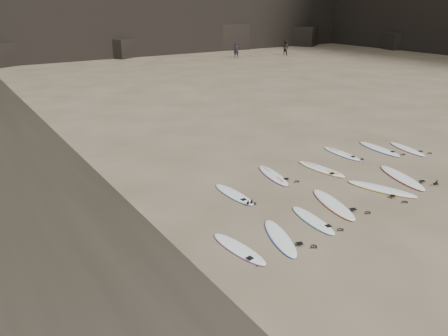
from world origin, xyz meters
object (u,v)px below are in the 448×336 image
object	(u,v)px
surfboard_1	(313,220)
person_a	(236,50)
surfboard_4	(402,177)
person_b	(285,48)
surfboard_3	(382,189)
surfboard_9	(379,149)
surfboard_10	(407,149)
surfboard_2	(333,204)
surfboard_7	(321,169)
surfboard_5	(234,194)
surfboard_8	(342,153)
surfboard_6	(273,175)
surfboard_0	(280,238)
surfboard_11	(239,248)

from	to	relation	value
surfboard_1	person_a	bearing A→B (deg)	66.44
surfboard_4	person_b	distance (m)	42.76
surfboard_3	person_b	bearing A→B (deg)	33.45
surfboard_9	surfboard_10	bearing A→B (deg)	-26.69
surfboard_1	surfboard_2	bearing A→B (deg)	25.73
surfboard_7	surfboard_2	bearing A→B (deg)	-133.74
surfboard_5	person_b	distance (m)	45.03
surfboard_4	surfboard_7	distance (m)	3.23
surfboard_4	surfboard_8	xyz separation A→B (m)	(0.23, 3.43, -0.01)
surfboard_2	surfboard_3	bearing A→B (deg)	14.94
surfboard_6	surfboard_9	distance (m)	6.48
surfboard_8	surfboard_9	bearing A→B (deg)	-11.98
surfboard_7	surfboard_9	distance (m)	4.31
surfboard_1	surfboard_10	world-z (taller)	surfboard_10
surfboard_2	surfboard_9	bearing A→B (deg)	42.31
surfboard_8	surfboard_10	world-z (taller)	same
surfboard_0	surfboard_4	bearing A→B (deg)	27.59
surfboard_0	surfboard_11	size ratio (longest dim) A/B	1.06
surfboard_10	person_b	size ratio (longest dim) A/B	1.21
surfboard_4	surfboard_8	world-z (taller)	surfboard_4
surfboard_4	person_a	distance (m)	40.59
surfboard_4	surfboard_7	bearing A→B (deg)	148.04
surfboard_1	surfboard_10	xyz separation A→B (m)	(9.02, 2.85, 0.00)
surfboard_1	surfboard_3	world-z (taller)	surfboard_3
surfboard_9	surfboard_0	bearing A→B (deg)	-151.21
surfboard_3	surfboard_6	size ratio (longest dim) A/B	1.11
surfboard_5	surfboard_6	xyz separation A→B (m)	(2.42, 0.66, 0.00)
surfboard_10	person_a	bearing A→B (deg)	81.12
surfboard_10	surfboard_4	bearing A→B (deg)	-134.52
person_a	surfboard_1	bearing A→B (deg)	-78.90
person_b	surfboard_8	bearing A→B (deg)	125.35
person_a	surfboard_9	bearing A→B (deg)	-71.38
surfboard_2	surfboard_10	bearing A→B (deg)	33.83
surfboard_1	person_b	xyz separation A→B (m)	(29.76, 35.95, 0.91)
surfboard_7	surfboard_11	world-z (taller)	surfboard_7
surfboard_1	surfboard_2	xyz separation A→B (m)	(1.44, 0.46, 0.01)
surfboard_8	person_a	xyz separation A→B (m)	(17.05, 33.29, 0.88)
surfboard_10	surfboard_11	xyz separation A→B (m)	(-12.07, -2.96, -0.00)
surfboard_2	surfboard_6	xyz separation A→B (m)	(-0.03, 3.29, -0.00)
surfboard_6	person_a	size ratio (longest dim) A/B	1.29
surfboard_2	surfboard_10	world-z (taller)	surfboard_2
person_b	surfboard_0	bearing A→B (deg)	121.36
surfboard_5	surfboard_10	distance (m)	10.04
surfboard_1	surfboard_2	distance (m)	1.51
surfboard_1	person_a	world-z (taller)	person_a
surfboard_0	surfboard_8	world-z (taller)	surfboard_0
surfboard_4	surfboard_9	size ratio (longest dim) A/B	1.09
surfboard_0	surfboard_7	xyz separation A→B (m)	(5.23, 3.49, 0.00)
surfboard_5	surfboard_3	bearing A→B (deg)	-29.76
surfboard_5	surfboard_6	distance (m)	2.51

